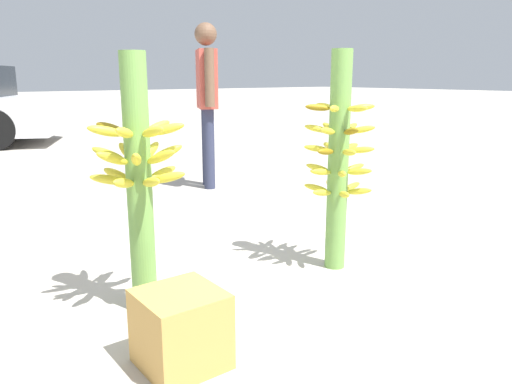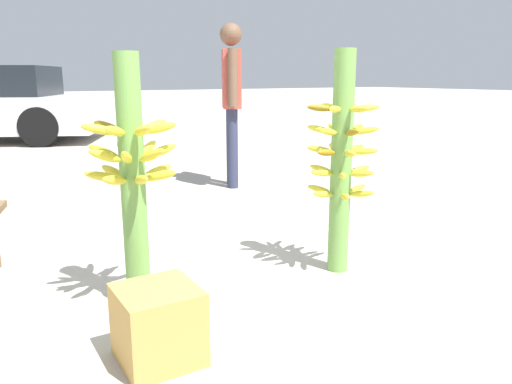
{
  "view_description": "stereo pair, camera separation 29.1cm",
  "coord_description": "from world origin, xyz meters",
  "px_view_note": "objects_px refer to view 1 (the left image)",
  "views": [
    {
      "loc": [
        -1.58,
        -1.99,
        1.17
      ],
      "look_at": [
        0.13,
        0.28,
        0.51
      ],
      "focal_mm": 35.0,
      "sensor_mm": 36.0,
      "label": 1
    },
    {
      "loc": [
        -1.34,
        -2.15,
        1.17
      ],
      "look_at": [
        0.13,
        0.28,
        0.51
      ],
      "focal_mm": 35.0,
      "sensor_mm": 36.0,
      "label": 2
    }
  ],
  "objects_px": {
    "banana_stalk_left": "(139,178)",
    "banana_stalk_center": "(338,160)",
    "vendor_person": "(207,91)",
    "produce_crate": "(181,329)"
  },
  "relations": [
    {
      "from": "banana_stalk_left",
      "to": "banana_stalk_center",
      "type": "distance_m",
      "value": 1.21
    },
    {
      "from": "vendor_person",
      "to": "banana_stalk_left",
      "type": "bearing_deg",
      "value": 167.0
    },
    {
      "from": "banana_stalk_center",
      "to": "banana_stalk_left",
      "type": "bearing_deg",
      "value": 171.9
    },
    {
      "from": "banana_stalk_center",
      "to": "produce_crate",
      "type": "distance_m",
      "value": 1.46
    },
    {
      "from": "banana_stalk_center",
      "to": "vendor_person",
      "type": "height_order",
      "value": "vendor_person"
    },
    {
      "from": "banana_stalk_left",
      "to": "vendor_person",
      "type": "xyz_separation_m",
      "value": [
        1.81,
        2.3,
        0.34
      ]
    },
    {
      "from": "banana_stalk_center",
      "to": "produce_crate",
      "type": "bearing_deg",
      "value": -163.21
    },
    {
      "from": "banana_stalk_center",
      "to": "vendor_person",
      "type": "relative_size",
      "value": 0.78
    },
    {
      "from": "vendor_person",
      "to": "produce_crate",
      "type": "xyz_separation_m",
      "value": [
        -1.91,
        -2.86,
        -0.86
      ]
    },
    {
      "from": "banana_stalk_left",
      "to": "banana_stalk_center",
      "type": "bearing_deg",
      "value": -8.1
    }
  ]
}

